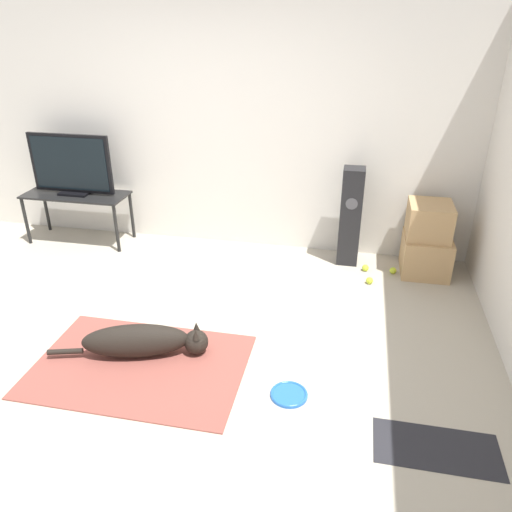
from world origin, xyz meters
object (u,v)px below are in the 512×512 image
object	(u,v)px
tv_stand	(77,200)
tv	(71,165)
cardboard_box_lower	(426,255)
tennis_ball_near_speaker	(365,268)
tennis_ball_loose_on_carpet	(393,271)
dog	(143,341)
floor_speaker	(351,217)
tennis_ball_by_boxes	(370,281)
frisbee	(289,394)
cardboard_box_upper	(429,220)

from	to	relation	value
tv_stand	tv	bearing A→B (deg)	90.00
cardboard_box_lower	tennis_ball_near_speaker	xyz separation A→B (m)	(-0.56, -0.09, -0.16)
tv_stand	tennis_ball_loose_on_carpet	distance (m)	3.44
dog	tennis_ball_loose_on_carpet	distance (m)	2.56
tv	tennis_ball_near_speaker	xyz separation A→B (m)	(3.14, -0.12, -0.83)
tv_stand	tennis_ball_near_speaker	size ratio (longest dim) A/B	17.06
cardboard_box_lower	tennis_ball_near_speaker	distance (m)	0.59
floor_speaker	tennis_ball_near_speaker	size ratio (longest dim) A/B	15.09
tv_stand	tennis_ball_near_speaker	bearing A→B (deg)	-2.15
tv_stand	tennis_ball_loose_on_carpet	size ratio (longest dim) A/B	17.06
floor_speaker	tennis_ball_by_boxes	size ratio (longest dim) A/B	15.09
frisbee	cardboard_box_lower	world-z (taller)	cardboard_box_lower
frisbee	tv	xyz separation A→B (m)	(-2.65, 2.06, 0.85)
cardboard_box_upper	tennis_ball_near_speaker	distance (m)	0.76
dog	floor_speaker	size ratio (longest dim) A/B	1.16
dog	tv_stand	bearing A→B (deg)	129.52
frisbee	cardboard_box_lower	size ratio (longest dim) A/B	0.53
cardboard_box_lower	cardboard_box_upper	xyz separation A→B (m)	(-0.02, 0.02, 0.36)
frisbee	cardboard_box_lower	xyz separation A→B (m)	(1.06, 2.03, 0.18)
cardboard_box_upper	tv	bearing A→B (deg)	179.84
tv_stand	tennis_ball_loose_on_carpet	xyz separation A→B (m)	(3.41, -0.12, -0.45)
frisbee	tennis_ball_loose_on_carpet	bearing A→B (deg)	68.61
cardboard_box_lower	dog	bearing A→B (deg)	-140.23
tennis_ball_loose_on_carpet	dog	bearing A→B (deg)	-137.65
dog	frisbee	world-z (taller)	dog
tennis_ball_by_boxes	tennis_ball_near_speaker	size ratio (longest dim) A/B	1.00
cardboard_box_upper	tv	xyz separation A→B (m)	(-3.69, 0.01, 0.32)
tv	tennis_ball_loose_on_carpet	world-z (taller)	tv
tv_stand	floor_speaker	bearing A→B (deg)	1.02
tv_stand	tennis_ball_by_boxes	xyz separation A→B (m)	(3.18, -0.38, -0.45)
tennis_ball_by_boxes	tennis_ball_loose_on_carpet	distance (m)	0.34
cardboard_box_upper	tennis_ball_loose_on_carpet	distance (m)	0.59
cardboard_box_lower	tv_stand	bearing A→B (deg)	179.62
frisbee	floor_speaker	xyz separation A→B (m)	(0.30, 2.11, 0.49)
cardboard_box_upper	cardboard_box_lower	bearing A→B (deg)	-45.37
dog	floor_speaker	distance (m)	2.40
frisbee	dog	bearing A→B (deg)	169.25
cardboard_box_lower	tennis_ball_loose_on_carpet	size ratio (longest dim) A/B	7.26
tv	tennis_ball_loose_on_carpet	xyz separation A→B (m)	(3.41, -0.12, -0.83)
floor_speaker	tv_stand	world-z (taller)	floor_speaker
tv	tennis_ball_by_boxes	size ratio (longest dim) A/B	13.75
cardboard_box_upper	floor_speaker	distance (m)	0.74
tv	tennis_ball_by_boxes	world-z (taller)	tv
cardboard_box_upper	floor_speaker	xyz separation A→B (m)	(-0.74, 0.06, -0.05)
dog	tennis_ball_loose_on_carpet	bearing A→B (deg)	42.35
cardboard_box_upper	tennis_ball_by_boxes	size ratio (longest dim) A/B	6.47
cardboard_box_lower	floor_speaker	bearing A→B (deg)	174.19
tv_stand	dog	bearing A→B (deg)	-50.48
frisbee	tv_stand	distance (m)	3.39
tv_stand	tv	xyz separation A→B (m)	(-0.00, 0.00, 0.39)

